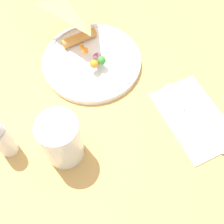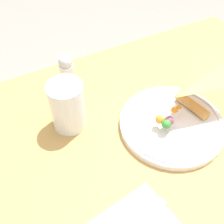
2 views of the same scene
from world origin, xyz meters
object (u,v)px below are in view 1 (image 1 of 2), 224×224
napkin_folded (194,118)px  dining_table (125,96)px  milk_glass (62,141)px  butter_knife (191,113)px  salt_shaker (1,139)px  plate_pizza (92,60)px

napkin_folded → dining_table: bearing=-151.1°
dining_table → napkin_folded: 0.23m
napkin_folded → milk_glass: bearing=-92.3°
dining_table → butter_knife: butter_knife is taller
dining_table → salt_shaker: bearing=-68.9°
milk_glass → plate_pizza: bearing=150.4°
plate_pizza → butter_knife: plate_pizza is taller
dining_table → milk_glass: bearing=-50.6°
dining_table → salt_shaker: (0.12, -0.31, 0.18)m
milk_glass → napkin_folded: (0.01, 0.29, -0.05)m
plate_pizza → milk_glass: (0.21, -0.12, 0.04)m
napkin_folded → salt_shaker: bearing=-97.7°
milk_glass → salt_shaker: bearing=-111.0°
dining_table → napkin_folded: (0.17, 0.10, 0.12)m
dining_table → plate_pizza: 0.16m
plate_pizza → milk_glass: size_ratio=1.98×
dining_table → napkin_folded: size_ratio=4.63×
napkin_folded → butter_knife: bearing=-165.1°
napkin_folded → butter_knife: 0.01m
dining_table → salt_shaker: size_ratio=8.70×
salt_shaker → dining_table: bearing=111.1°
napkin_folded → salt_shaker: size_ratio=1.88×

